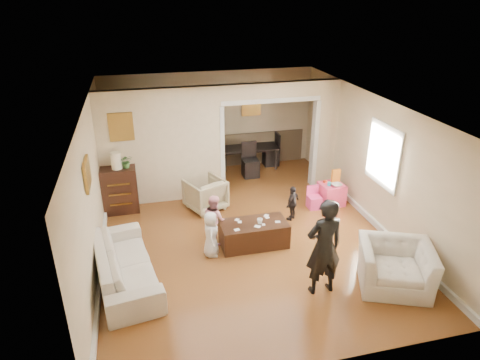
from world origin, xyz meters
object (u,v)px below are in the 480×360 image
object	(u,v)px
armchair_front	(395,266)
coffee_cup	(260,221)
coffee_table	(254,234)
child_toddler	(293,203)
adult_person	(324,247)
dresser	(120,190)
cyan_cup	(329,184)
dining_table	(244,156)
play_table	(331,194)
table_lamp	(116,161)
armchair_back	(205,194)
child_kneel_a	(211,234)
child_kneel_b	(214,219)
sofa	(125,264)

from	to	relation	value
armchair_front	coffee_cup	bearing A→B (deg)	159.23
coffee_table	child_toddler	bearing A→B (deg)	35.54
adult_person	child_toddler	world-z (taller)	adult_person
coffee_table	child_toddler	size ratio (longest dim) A/B	1.64
dresser	armchair_front	bearing A→B (deg)	-40.39
cyan_cup	adult_person	size ratio (longest dim) A/B	0.05
dresser	cyan_cup	size ratio (longest dim) A/B	12.74
dresser	dining_table	xyz separation A→B (m)	(3.25, 1.83, -0.20)
play_table	child_toddler	world-z (taller)	child_toddler
play_table	table_lamp	bearing A→B (deg)	170.65
armchair_back	coffee_table	distance (m)	1.80
dining_table	adult_person	xyz separation A→B (m)	(-0.09, -5.39, 0.52)
dining_table	armchair_back	bearing A→B (deg)	-122.53
dresser	child_kneel_a	distance (m)	2.68
child_kneel_a	armchair_front	bearing A→B (deg)	-109.82
armchair_back	child_kneel_b	size ratio (longest dim) A/B	0.80
armchair_front	dresser	distance (m)	5.74
play_table	child_kneel_b	world-z (taller)	child_kneel_b
adult_person	table_lamp	bearing A→B (deg)	-52.12
child_toddler	play_table	bearing A→B (deg)	163.10
child_toddler	armchair_front	bearing A→B (deg)	69.15
armchair_front	child_kneel_a	xyz separation A→B (m)	(-2.76, 1.59, 0.07)
cyan_cup	child_kneel_a	world-z (taller)	child_kneel_a
table_lamp	armchair_back	bearing A→B (deg)	-9.70
armchair_front	armchair_back	bearing A→B (deg)	149.09
armchair_front	play_table	xyz separation A→B (m)	(0.25, 2.96, -0.13)
armchair_back	dining_table	bearing A→B (deg)	-147.80
armchair_back	coffee_cup	distance (m)	1.89
armchair_front	child_kneel_b	size ratio (longest dim) A/B	1.16
adult_person	coffee_cup	bearing A→B (deg)	-72.49
armchair_back	armchair_front	bearing A→B (deg)	102.99
dining_table	cyan_cup	bearing A→B (deg)	-62.78
armchair_back	child_kneel_b	distance (m)	1.38
coffee_cup	play_table	world-z (taller)	coffee_cup
armchair_front	cyan_cup	size ratio (longest dim) A/B	14.26
child_kneel_b	coffee_cup	bearing A→B (deg)	-133.57
dresser	dining_table	distance (m)	3.73
cyan_cup	sofa	bearing A→B (deg)	-158.69
dining_table	armchair_front	bearing A→B (deg)	-77.16
coffee_cup	cyan_cup	size ratio (longest dim) A/B	1.34
coffee_table	cyan_cup	distance (m)	2.39
sofa	child_kneel_b	xyz separation A→B (m)	(1.68, 0.86, 0.16)
cyan_cup	child_toddler	bearing A→B (deg)	-157.32
dining_table	child_kneel_a	world-z (taller)	child_kneel_a
child_kneel_a	play_table	bearing A→B (deg)	-55.43
sofa	play_table	size ratio (longest dim) A/B	4.41
armchair_front	child_kneel_b	bearing A→B (deg)	164.24
dresser	child_kneel_a	world-z (taller)	dresser
sofa	child_kneel_b	world-z (taller)	child_kneel_b
armchair_front	table_lamp	distance (m)	5.80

